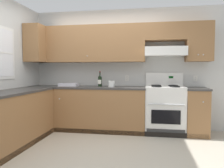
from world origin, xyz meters
name	(u,v)px	position (x,y,z in m)	size (l,w,h in m)	color
ground_plane	(86,151)	(0.00, 0.00, 0.00)	(7.04, 7.04, 0.00)	#B2AA99
wall_back	(123,59)	(0.39, 1.53, 1.48)	(4.68, 0.57, 2.55)	silver
wall_left	(0,65)	(-1.59, 0.23, 1.34)	(0.47, 4.00, 2.55)	silver
counter_back_run	(102,109)	(-0.01, 1.24, 0.45)	(3.60, 0.65, 0.91)	olive
counter_left_run	(11,119)	(-1.24, 0.00, 0.45)	(0.63, 1.91, 0.91)	olive
stove	(165,109)	(1.26, 1.25, 0.48)	(0.76, 0.62, 1.20)	white
wine_bottle	(100,80)	(-0.07, 1.32, 1.03)	(0.08, 0.08, 0.32)	black
bowl	(69,85)	(-0.75, 1.29, 0.93)	(0.39, 0.24, 0.06)	silver
paper_towel_roll	(111,84)	(0.20, 1.19, 0.97)	(0.13, 0.13, 0.12)	white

